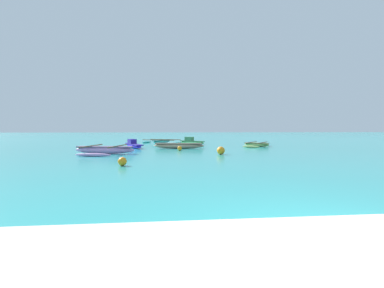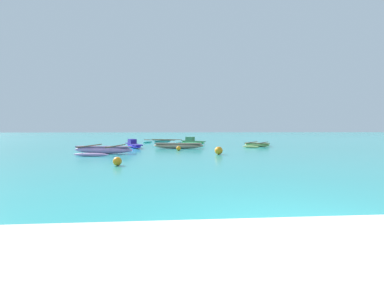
{
  "view_description": "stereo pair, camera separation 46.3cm",
  "coord_description": "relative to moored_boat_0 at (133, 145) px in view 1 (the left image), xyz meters",
  "views": [
    {
      "loc": [
        -2.51,
        -3.11,
        1.62
      ],
      "look_at": [
        -0.3,
        20.15,
        0.25
      ],
      "focal_mm": 24.0,
      "sensor_mm": 36.0,
      "label": 1
    },
    {
      "loc": [
        -2.05,
        -3.15,
        1.62
      ],
      "look_at": [
        -0.3,
        20.15,
        0.25
      ],
      "focal_mm": 24.0,
      "sensor_mm": 36.0,
      "label": 2
    }
  ],
  "objects": [
    {
      "name": "mooring_buoy_2",
      "position": [
        3.86,
        -3.54,
        -0.08
      ],
      "size": [
        0.35,
        0.35,
        0.35
      ],
      "color": "orange",
      "rests_on": "ground_plane"
    },
    {
      "name": "moored_boat_4",
      "position": [
        -1.13,
        -5.44,
        -0.0
      ],
      "size": [
        3.98,
        3.84,
        0.55
      ],
      "rotation": [
        0.0,
        0.0,
        -0.17
      ],
      "color": "#DA93D4",
      "rests_on": "ground_plane"
    },
    {
      "name": "mooring_buoy_0",
      "position": [
        0.98,
        -11.15,
        -0.06
      ],
      "size": [
        0.39,
        0.39,
        0.39
      ],
      "color": "orange",
      "rests_on": "ground_plane"
    },
    {
      "name": "moored_boat_2",
      "position": [
        11.15,
        0.32,
        -0.06
      ],
      "size": [
        3.41,
        3.98,
        0.41
      ],
      "rotation": [
        0.0,
        0.0,
        -0.61
      ],
      "color": "#B6C971",
      "rests_on": "ground_plane"
    },
    {
      "name": "ground_plane",
      "position": [
        5.48,
        -19.49,
        -0.26
      ],
      "size": [
        240.0,
        240.0,
        0.0
      ],
      "color": "teal"
    },
    {
      "name": "moored_boat_1",
      "position": [
        2.31,
        6.4,
        -0.05
      ],
      "size": [
        4.61,
        3.71,
        0.44
      ],
      "rotation": [
        0.0,
        0.0,
        1.08
      ],
      "color": "#40C5BE",
      "rests_on": "ground_plane"
    },
    {
      "name": "moored_boat_5",
      "position": [
        3.89,
        -1.39,
        -0.01
      ],
      "size": [
        4.24,
        1.36,
        0.45
      ],
      "rotation": [
        0.0,
        0.0,
        -0.17
      ],
      "color": "tan",
      "rests_on": "ground_plane"
    },
    {
      "name": "mooring_buoy_1",
      "position": [
        6.34,
        -6.62,
        -0.0
      ],
      "size": [
        0.51,
        0.51,
        0.51
      ],
      "color": "orange",
      "rests_on": "ground_plane"
    },
    {
      "name": "moored_boat_0",
      "position": [
        0.0,
        0.0,
        0.0
      ],
      "size": [
        2.16,
        4.11,
        0.73
      ],
      "rotation": [
        0.0,
        0.0,
        -1.18
      ],
      "color": "#3D23EA",
      "rests_on": "ground_plane"
    },
    {
      "name": "moored_boat_3",
      "position": [
        5.53,
        4.68,
        0.02
      ],
      "size": [
        2.72,
        2.71,
        0.77
      ],
      "rotation": [
        0.0,
        0.0,
        -0.78
      ],
      "color": "#6DD77D",
      "rests_on": "ground_plane"
    }
  ]
}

